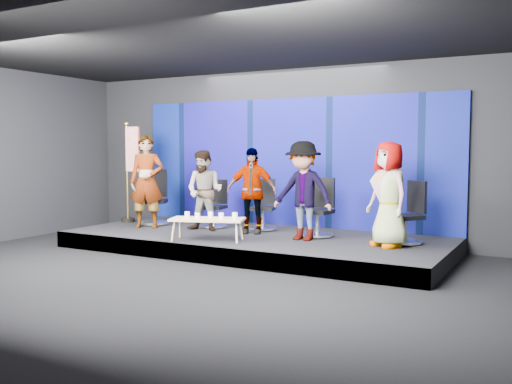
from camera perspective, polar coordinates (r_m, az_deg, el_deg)
ground at (r=8.55m, az=-8.36°, el=-8.43°), size 10.00×10.00×0.00m
room_walls at (r=8.35m, az=-8.55°, el=8.04°), size 10.02×8.02×3.51m
riser at (r=10.58m, az=-0.12°, el=-5.06°), size 7.00×3.00×0.30m
backdrop at (r=11.73m, az=3.32°, el=2.99°), size 7.00×0.08×2.60m
chair_a at (r=12.08m, az=-10.13°, el=-1.43°), size 0.87×0.87×1.14m
panelist_a at (r=11.55m, az=-10.88°, el=1.02°), size 0.80×0.70×1.84m
chair_b at (r=11.47m, az=-4.15°, el=-1.98°), size 0.60×0.60×0.96m
panelist_b at (r=10.97m, az=-5.16°, el=0.13°), size 0.82×0.67×1.55m
chair_c at (r=11.11m, az=0.73°, el=-2.13°), size 0.70×0.70×0.99m
panelist_c at (r=10.62m, az=-0.47°, el=0.13°), size 1.01×0.65×1.60m
chair_d at (r=10.33m, az=6.30°, el=-2.53°), size 0.64×0.64×1.06m
panelist_d at (r=9.86m, az=4.73°, el=0.12°), size 1.15×0.72×1.71m
chair_e at (r=9.83m, az=14.93°, el=-3.03°), size 0.82×0.82×1.05m
panelist_e at (r=9.39m, az=13.12°, el=-0.25°), size 0.99×0.92×1.70m
coffee_table at (r=9.85m, az=-4.88°, el=-2.81°), size 1.36×0.93×0.39m
mug_a at (r=10.00m, az=-6.89°, el=-2.24°), size 0.09×0.09×0.10m
mug_b at (r=9.81m, az=-5.87°, el=-2.37°), size 0.09×0.09×0.10m
mug_c at (r=9.95m, az=-4.57°, el=-2.26°), size 0.09×0.09×0.10m
mug_d at (r=9.73m, az=-3.51°, el=-2.39°), size 0.09×0.09×0.11m
mug_e at (r=9.76m, az=-2.12°, el=-2.37°), size 0.09×0.09×0.11m
flag_stand at (r=12.43m, az=-12.43°, el=2.24°), size 0.49×0.29×2.15m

